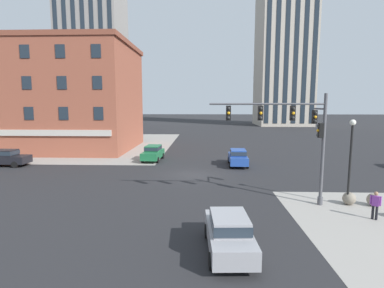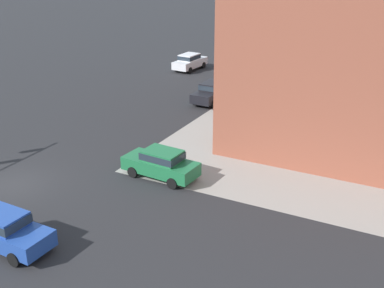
{
  "view_description": "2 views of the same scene",
  "coord_description": "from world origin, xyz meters",
  "px_view_note": "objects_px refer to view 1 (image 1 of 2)",
  "views": [
    {
      "loc": [
        1.01,
        -26.34,
        6.28
      ],
      "look_at": [
        -0.14,
        3.2,
        2.36
      ],
      "focal_mm": 28.28,
      "sensor_mm": 36.0,
      "label": 1
    },
    {
      "loc": [
        17.21,
        20.19,
        12.57
      ],
      "look_at": [
        -0.18,
        11.13,
        4.52
      ],
      "focal_mm": 46.21,
      "sensor_mm": 36.0,
      "label": 2
    }
  ],
  "objects_px": {
    "pedestrian_near_bench": "(375,204)",
    "car_main_southbound_near": "(153,152)",
    "bollard_sphere_curb_a": "(349,198)",
    "bollard_sphere_curb_b": "(374,200)",
    "street_lamp_corner_near": "(351,152)",
    "car_parked_curb": "(238,157)",
    "car_cross_westbound": "(229,231)",
    "car_main_northbound_far": "(6,157)",
    "traffic_signal_main": "(297,131)"
  },
  "relations": [
    {
      "from": "bollard_sphere_curb_a",
      "to": "car_main_southbound_near",
      "type": "relative_size",
      "value": 0.18
    },
    {
      "from": "bollard_sphere_curb_a",
      "to": "street_lamp_corner_near",
      "type": "xyz_separation_m",
      "value": [
        -0.15,
        -0.11,
        2.96
      ]
    },
    {
      "from": "traffic_signal_main",
      "to": "car_parked_curb",
      "type": "height_order",
      "value": "traffic_signal_main"
    },
    {
      "from": "bollard_sphere_curb_b",
      "to": "pedestrian_near_bench",
      "type": "bearing_deg",
      "value": -117.58
    },
    {
      "from": "bollard_sphere_curb_a",
      "to": "car_cross_westbound",
      "type": "height_order",
      "value": "car_cross_westbound"
    },
    {
      "from": "bollard_sphere_curb_b",
      "to": "car_parked_curb",
      "type": "relative_size",
      "value": 0.18
    },
    {
      "from": "street_lamp_corner_near",
      "to": "car_parked_curb",
      "type": "bearing_deg",
      "value": 114.41
    },
    {
      "from": "pedestrian_near_bench",
      "to": "car_main_northbound_far",
      "type": "bearing_deg",
      "value": 155.71
    },
    {
      "from": "bollard_sphere_curb_a",
      "to": "car_cross_westbound",
      "type": "xyz_separation_m",
      "value": [
        -8.05,
        -6.44,
        0.52
      ]
    },
    {
      "from": "pedestrian_near_bench",
      "to": "street_lamp_corner_near",
      "type": "height_order",
      "value": "street_lamp_corner_near"
    },
    {
      "from": "traffic_signal_main",
      "to": "car_cross_westbound",
      "type": "height_order",
      "value": "traffic_signal_main"
    },
    {
      "from": "car_main_northbound_far",
      "to": "car_cross_westbound",
      "type": "height_order",
      "value": "same"
    },
    {
      "from": "pedestrian_near_bench",
      "to": "car_main_northbound_far",
      "type": "height_order",
      "value": "car_main_northbound_far"
    },
    {
      "from": "bollard_sphere_curb_a",
      "to": "car_parked_curb",
      "type": "height_order",
      "value": "car_parked_curb"
    },
    {
      "from": "bollard_sphere_curb_a",
      "to": "bollard_sphere_curb_b",
      "type": "distance_m",
      "value": 1.41
    },
    {
      "from": "bollard_sphere_curb_b",
      "to": "street_lamp_corner_near",
      "type": "bearing_deg",
      "value": 176.92
    },
    {
      "from": "car_parked_curb",
      "to": "traffic_signal_main",
      "type": "bearing_deg",
      "value": -79.36
    },
    {
      "from": "car_parked_curb",
      "to": "pedestrian_near_bench",
      "type": "bearing_deg",
      "value": -67.96
    },
    {
      "from": "car_main_southbound_near",
      "to": "car_cross_westbound",
      "type": "height_order",
      "value": "same"
    },
    {
      "from": "pedestrian_near_bench",
      "to": "car_main_southbound_near",
      "type": "height_order",
      "value": "car_main_southbound_near"
    },
    {
      "from": "street_lamp_corner_near",
      "to": "car_main_northbound_far",
      "type": "relative_size",
      "value": 1.2
    },
    {
      "from": "pedestrian_near_bench",
      "to": "car_parked_curb",
      "type": "distance_m",
      "value": 15.55
    },
    {
      "from": "car_main_southbound_near",
      "to": "street_lamp_corner_near",
      "type": "bearing_deg",
      "value": -44.87
    },
    {
      "from": "traffic_signal_main",
      "to": "bollard_sphere_curb_b",
      "type": "distance_m",
      "value": 6.41
    },
    {
      "from": "bollard_sphere_curb_b",
      "to": "car_cross_westbound",
      "type": "distance_m",
      "value": 11.34
    },
    {
      "from": "bollard_sphere_curb_b",
      "to": "pedestrian_near_bench",
      "type": "xyz_separation_m",
      "value": [
        -1.19,
        -2.27,
        0.5
      ]
    },
    {
      "from": "bollard_sphere_curb_b",
      "to": "pedestrian_near_bench",
      "type": "height_order",
      "value": "pedestrian_near_bench"
    },
    {
      "from": "bollard_sphere_curb_a",
      "to": "car_cross_westbound",
      "type": "bearing_deg",
      "value": -141.34
    },
    {
      "from": "pedestrian_near_bench",
      "to": "car_main_southbound_near",
      "type": "bearing_deg",
      "value": 131.55
    },
    {
      "from": "car_main_southbound_near",
      "to": "car_cross_westbound",
      "type": "distance_m",
      "value": 21.97
    },
    {
      "from": "bollard_sphere_curb_b",
      "to": "street_lamp_corner_near",
      "type": "distance_m",
      "value": 3.35
    },
    {
      "from": "bollard_sphere_curb_b",
      "to": "bollard_sphere_curb_a",
      "type": "bearing_deg",
      "value": 171.99
    },
    {
      "from": "car_main_southbound_near",
      "to": "pedestrian_near_bench",
      "type": "bearing_deg",
      "value": -48.45
    },
    {
      "from": "pedestrian_near_bench",
      "to": "car_main_southbound_near",
      "type": "xyz_separation_m",
      "value": [
        -15.01,
        16.94,
        0.02
      ]
    },
    {
      "from": "car_main_northbound_far",
      "to": "car_parked_curb",
      "type": "xyz_separation_m",
      "value": [
        23.58,
        1.13,
        0.0
      ]
    },
    {
      "from": "car_cross_westbound",
      "to": "car_parked_curb",
      "type": "bearing_deg",
      "value": 82.48
    },
    {
      "from": "street_lamp_corner_near",
      "to": "traffic_signal_main",
      "type": "bearing_deg",
      "value": 176.53
    },
    {
      "from": "traffic_signal_main",
      "to": "street_lamp_corner_near",
      "type": "bearing_deg",
      "value": -3.47
    },
    {
      "from": "bollard_sphere_curb_b",
      "to": "car_main_northbound_far",
      "type": "height_order",
      "value": "car_main_northbound_far"
    },
    {
      "from": "bollard_sphere_curb_a",
      "to": "bollard_sphere_curb_b",
      "type": "bearing_deg",
      "value": -8.01
    },
    {
      "from": "car_main_southbound_near",
      "to": "car_cross_westbound",
      "type": "bearing_deg",
      "value": -72.11
    },
    {
      "from": "street_lamp_corner_near",
      "to": "car_main_southbound_near",
      "type": "height_order",
      "value": "street_lamp_corner_near"
    },
    {
      "from": "car_main_northbound_far",
      "to": "car_parked_curb",
      "type": "relative_size",
      "value": 1.0
    },
    {
      "from": "car_main_northbound_far",
      "to": "car_main_southbound_near",
      "type": "relative_size",
      "value": 0.99
    },
    {
      "from": "bollard_sphere_curb_a",
      "to": "car_parked_curb",
      "type": "relative_size",
      "value": 0.18
    },
    {
      "from": "bollard_sphere_curb_a",
      "to": "car_main_northbound_far",
      "type": "distance_m",
      "value": 31.15
    },
    {
      "from": "car_main_northbound_far",
      "to": "car_parked_curb",
      "type": "height_order",
      "value": "same"
    },
    {
      "from": "bollard_sphere_curb_a",
      "to": "pedestrian_near_bench",
      "type": "height_order",
      "value": "pedestrian_near_bench"
    },
    {
      "from": "bollard_sphere_curb_b",
      "to": "street_lamp_corner_near",
      "type": "relative_size",
      "value": 0.15
    },
    {
      "from": "pedestrian_near_bench",
      "to": "car_parked_curb",
      "type": "bearing_deg",
      "value": 112.04
    }
  ]
}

